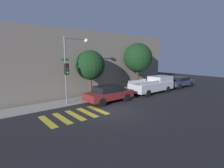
# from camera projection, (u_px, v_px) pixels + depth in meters

# --- Properties ---
(ground_plane) EXTENTS (60.00, 60.00, 0.00)m
(ground_plane) POSITION_uv_depth(u_px,v_px,m) (112.00, 111.00, 13.17)
(ground_plane) COLOR black
(sidewalk) EXTENTS (26.00, 1.83, 0.14)m
(sidewalk) POSITION_uv_depth(u_px,v_px,m) (84.00, 99.00, 16.31)
(sidewalk) COLOR gray
(sidewalk) RESTS_ON ground
(building_row) EXTENTS (26.00, 6.00, 6.58)m
(building_row) POSITION_uv_depth(u_px,v_px,m) (63.00, 63.00, 19.11)
(building_row) COLOR slate
(building_row) RESTS_ON ground
(crosswalk) EXTENTS (4.28, 2.60, 0.00)m
(crosswalk) POSITION_uv_depth(u_px,v_px,m) (75.00, 115.00, 12.14)
(crosswalk) COLOR gold
(crosswalk) RESTS_ON ground
(traffic_light_pole) EXTENTS (2.53, 0.56, 5.63)m
(traffic_light_pole) POSITION_uv_depth(u_px,v_px,m) (71.00, 62.00, 14.23)
(traffic_light_pole) COLOR slate
(traffic_light_pole) RESTS_ON ground
(sedan_near_corner) EXTENTS (4.43, 1.86, 1.47)m
(sedan_near_corner) POSITION_uv_depth(u_px,v_px,m) (109.00, 93.00, 15.52)
(sedan_near_corner) COLOR maroon
(sedan_near_corner) RESTS_ON ground
(pickup_truck) EXTENTS (5.53, 2.00, 1.80)m
(pickup_truck) POSITION_uv_depth(u_px,v_px,m) (153.00, 85.00, 19.43)
(pickup_truck) COLOR #BCBCC1
(pickup_truck) RESTS_ON ground
(sedan_middle) EXTENTS (4.58, 1.77, 1.38)m
(sedan_middle) POSITION_uv_depth(u_px,v_px,m) (180.00, 82.00, 22.94)
(sedan_middle) COLOR #2D3351
(sedan_middle) RESTS_ON ground
(tree_near_corner) EXTENTS (2.75, 2.75, 4.62)m
(tree_near_corner) POSITION_uv_depth(u_px,v_px,m) (90.00, 65.00, 16.24)
(tree_near_corner) COLOR #4C3823
(tree_near_corner) RESTS_ON ground
(tree_midblock) EXTENTS (3.31, 3.31, 5.56)m
(tree_midblock) POSITION_uv_depth(u_px,v_px,m) (138.00, 58.00, 20.17)
(tree_midblock) COLOR #42301E
(tree_midblock) RESTS_ON ground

